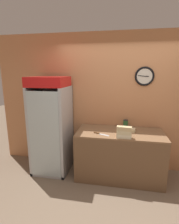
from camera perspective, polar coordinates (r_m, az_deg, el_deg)
name	(u,v)px	position (r m, az deg, el deg)	size (l,w,h in m)	color
ground_plane	(117,212)	(2.91, 8.91, -29.59)	(14.00, 14.00, 0.00)	#7A6651
wall_back	(122,103)	(3.54, 10.42, 2.94)	(5.20, 0.09, 2.70)	tan
prep_counter	(119,154)	(3.42, 9.69, -13.46)	(1.57, 0.75, 0.89)	brown
beverage_cooler	(52,121)	(3.53, -12.05, -2.78)	(0.68, 0.72, 1.87)	#B2B7BC
sandwich_stack_bottom	(124,136)	(2.96, 11.17, -7.72)	(0.24, 0.10, 0.07)	beige
sandwich_stack_middle	(124,132)	(2.94, 11.23, -6.52)	(0.24, 0.10, 0.07)	beige
sandwich_stack_top	(124,129)	(2.92, 11.28, -5.31)	(0.25, 0.12, 0.07)	tan
sandwich_flat_left	(129,130)	(3.29, 12.82, -5.67)	(0.24, 0.15, 0.07)	beige
chefs_knife	(99,134)	(3.10, 3.20, -7.03)	(0.29, 0.15, 0.02)	silver
condiment_jar	(126,124)	(3.52, 11.68, -3.71)	(0.09, 0.09, 0.15)	#336B38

